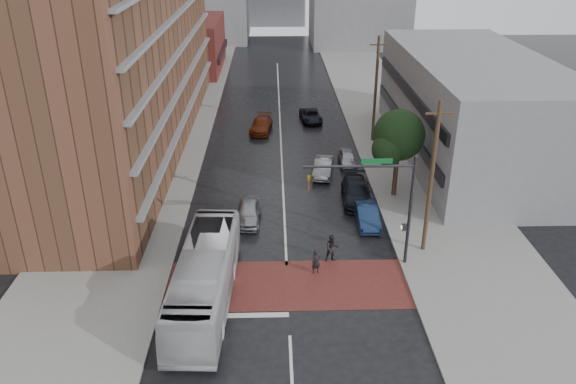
{
  "coord_description": "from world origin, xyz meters",
  "views": [
    {
      "loc": [
        -0.72,
        -26.62,
        19.05
      ],
      "look_at": [
        0.17,
        5.69,
        3.5
      ],
      "focal_mm": 35.0,
      "sensor_mm": 36.0,
      "label": 1
    }
  ],
  "objects_px": {
    "car_travel_c": "(261,125)",
    "suv_travel": "(311,116)",
    "car_parked_mid": "(356,192)",
    "car_travel_a": "(248,212)",
    "car_parked_far": "(347,158)",
    "pedestrian_a": "(316,262)",
    "transit_bus": "(205,277)",
    "car_parked_near": "(367,215)",
    "car_travel_b": "(323,167)",
    "pedestrian_b": "(332,248)"
  },
  "relations": [
    {
      "from": "pedestrian_b",
      "to": "car_parked_far",
      "type": "xyz_separation_m",
      "value": [
        2.87,
        15.38,
        -0.29
      ]
    },
    {
      "from": "car_travel_a",
      "to": "car_travel_b",
      "type": "bearing_deg",
      "value": 55.79
    },
    {
      "from": "suv_travel",
      "to": "car_parked_near",
      "type": "relative_size",
      "value": 1.07
    },
    {
      "from": "car_travel_c",
      "to": "suv_travel",
      "type": "distance_m",
      "value": 6.04
    },
    {
      "from": "pedestrian_a",
      "to": "transit_bus",
      "type": "bearing_deg",
      "value": -176.19
    },
    {
      "from": "car_travel_b",
      "to": "pedestrian_a",
      "type": "bearing_deg",
      "value": -86.92
    },
    {
      "from": "pedestrian_b",
      "to": "car_travel_a",
      "type": "distance_m",
      "value": 7.55
    },
    {
      "from": "suv_travel",
      "to": "car_parked_mid",
      "type": "xyz_separation_m",
      "value": [
        2.21,
        -19.0,
        0.15
      ]
    },
    {
      "from": "suv_travel",
      "to": "car_parked_mid",
      "type": "bearing_deg",
      "value": -88.84
    },
    {
      "from": "pedestrian_a",
      "to": "car_travel_c",
      "type": "relative_size",
      "value": 0.34
    },
    {
      "from": "suv_travel",
      "to": "car_parked_far",
      "type": "relative_size",
      "value": 1.22
    },
    {
      "from": "car_travel_a",
      "to": "car_parked_far",
      "type": "bearing_deg",
      "value": 53.28
    },
    {
      "from": "pedestrian_b",
      "to": "car_parked_mid",
      "type": "distance_m",
      "value": 8.68
    },
    {
      "from": "pedestrian_b",
      "to": "suv_travel",
      "type": "xyz_separation_m",
      "value": [
        0.45,
        27.26,
        -0.29
      ]
    },
    {
      "from": "car_travel_b",
      "to": "car_parked_far",
      "type": "distance_m",
      "value": 3.14
    },
    {
      "from": "transit_bus",
      "to": "pedestrian_a",
      "type": "distance_m",
      "value": 6.89
    },
    {
      "from": "pedestrian_b",
      "to": "car_travel_b",
      "type": "height_order",
      "value": "pedestrian_b"
    },
    {
      "from": "transit_bus",
      "to": "pedestrian_b",
      "type": "relative_size",
      "value": 6.43
    },
    {
      "from": "car_travel_b",
      "to": "suv_travel",
      "type": "bearing_deg",
      "value": 100.02
    },
    {
      "from": "pedestrian_b",
      "to": "car_parked_mid",
      "type": "height_order",
      "value": "pedestrian_b"
    },
    {
      "from": "car_travel_b",
      "to": "car_travel_c",
      "type": "distance_m",
      "value": 12.19
    },
    {
      "from": "car_travel_b",
      "to": "car_travel_c",
      "type": "height_order",
      "value": "car_travel_b"
    },
    {
      "from": "suv_travel",
      "to": "car_parked_near",
      "type": "xyz_separation_m",
      "value": [
        2.44,
        -22.58,
        0.07
      ]
    },
    {
      "from": "pedestrian_a",
      "to": "car_parked_far",
      "type": "xyz_separation_m",
      "value": [
        3.95,
        16.72,
        -0.18
      ]
    },
    {
      "from": "car_travel_a",
      "to": "car_parked_far",
      "type": "height_order",
      "value": "car_travel_a"
    },
    {
      "from": "pedestrian_a",
      "to": "suv_travel",
      "type": "distance_m",
      "value": 28.63
    },
    {
      "from": "car_travel_a",
      "to": "car_parked_near",
      "type": "height_order",
      "value": "car_travel_a"
    },
    {
      "from": "pedestrian_b",
      "to": "suv_travel",
      "type": "relative_size",
      "value": 0.41
    },
    {
      "from": "car_travel_b",
      "to": "car_parked_mid",
      "type": "bearing_deg",
      "value": -57.79
    },
    {
      "from": "car_travel_c",
      "to": "car_travel_b",
      "type": "bearing_deg",
      "value": -56.16
    },
    {
      "from": "car_travel_b",
      "to": "car_travel_c",
      "type": "xyz_separation_m",
      "value": [
        -5.33,
        10.96,
        -0.0
      ]
    },
    {
      "from": "car_travel_c",
      "to": "car_parked_mid",
      "type": "distance_m",
      "value": 17.6
    },
    {
      "from": "transit_bus",
      "to": "suv_travel",
      "type": "relative_size",
      "value": 2.64
    },
    {
      "from": "transit_bus",
      "to": "car_travel_b",
      "type": "bearing_deg",
      "value": 68.0
    },
    {
      "from": "pedestrian_a",
      "to": "pedestrian_b",
      "type": "distance_m",
      "value": 1.71
    },
    {
      "from": "car_travel_a",
      "to": "car_parked_far",
      "type": "relative_size",
      "value": 1.16
    },
    {
      "from": "car_travel_c",
      "to": "car_parked_far",
      "type": "distance_m",
      "value": 11.67
    },
    {
      "from": "pedestrian_a",
      "to": "car_parked_far",
      "type": "distance_m",
      "value": 17.18
    },
    {
      "from": "suv_travel",
      "to": "car_parked_near",
      "type": "distance_m",
      "value": 22.71
    },
    {
      "from": "transit_bus",
      "to": "car_travel_a",
      "type": "relative_size",
      "value": 2.77
    },
    {
      "from": "car_travel_b",
      "to": "car_parked_mid",
      "type": "height_order",
      "value": "car_parked_mid"
    },
    {
      "from": "car_parked_mid",
      "to": "car_travel_a",
      "type": "bearing_deg",
      "value": -157.01
    },
    {
      "from": "transit_bus",
      "to": "car_travel_a",
      "type": "bearing_deg",
      "value": 80.55
    },
    {
      "from": "car_parked_near",
      "to": "car_parked_mid",
      "type": "bearing_deg",
      "value": 93.5
    },
    {
      "from": "car_travel_a",
      "to": "car_parked_mid",
      "type": "height_order",
      "value": "car_parked_mid"
    },
    {
      "from": "pedestrian_a",
      "to": "car_parked_far",
      "type": "relative_size",
      "value": 0.44
    },
    {
      "from": "car_travel_a",
      "to": "car_travel_b",
      "type": "xyz_separation_m",
      "value": [
        5.94,
        7.95,
        -0.03
      ]
    },
    {
      "from": "car_travel_a",
      "to": "suv_travel",
      "type": "distance_m",
      "value": 22.72
    },
    {
      "from": "car_travel_a",
      "to": "car_travel_b",
      "type": "distance_m",
      "value": 9.93
    },
    {
      "from": "suv_travel",
      "to": "transit_bus",
      "type": "bearing_deg",
      "value": -109.53
    }
  ]
}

